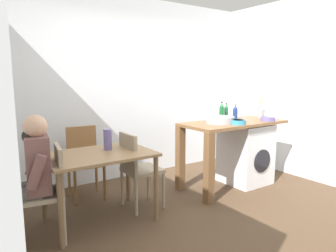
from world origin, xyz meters
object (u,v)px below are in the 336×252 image
object	(u,v)px
chair_spare_by_wall	(84,158)
mixing_bowl	(238,122)
utensil_crock	(261,113)
bottle_tall_green	(222,112)
colander	(268,119)
dining_table	(99,162)
seated_person	(28,174)
vase	(108,139)
bottle_squat_brown	(226,112)
bottle_clear_small	(235,113)
chair_opposite	(137,166)
chair_person_seat	(48,188)
washing_machine	(245,153)

from	to	relation	value
chair_spare_by_wall	mixing_bowl	distance (m)	2.04
mixing_bowl	utensil_crock	bearing A→B (deg)	18.25
bottle_tall_green	colander	world-z (taller)	bottle_tall_green
dining_table	seated_person	distance (m)	0.71
chair_spare_by_wall	vase	bearing A→B (deg)	98.97
seated_person	bottle_squat_brown	size ratio (longest dim) A/B	5.10
dining_table	bottle_clear_small	xyz separation A→B (m)	(2.15, 0.13, 0.37)
chair_opposite	chair_spare_by_wall	xyz separation A→B (m)	(-0.37, 0.72, 0.00)
chair_person_seat	vase	bearing A→B (deg)	-64.51
bottle_clear_small	colander	bearing A→B (deg)	-55.02
chair_spare_by_wall	bottle_clear_small	distance (m)	2.20
dining_table	utensil_crock	bearing A→B (deg)	0.47
washing_machine	mixing_bowl	size ratio (longest dim) A/B	4.19
seated_person	colander	bearing A→B (deg)	-84.35
chair_spare_by_wall	bottle_squat_brown	distance (m)	2.09
bottle_squat_brown	vase	size ratio (longest dim) A/B	1.03
chair_opposite	washing_machine	xyz separation A→B (m)	(1.75, -0.08, -0.08)
seated_person	vase	xyz separation A→B (m)	(0.86, 0.19, 0.18)
chair_person_seat	bottle_tall_green	xyz separation A→B (m)	(2.48, 0.29, 0.53)
chair_person_seat	chair_opposite	bearing A→B (deg)	-72.39
chair_opposite	seated_person	world-z (taller)	seated_person
chair_opposite	colander	bearing A→B (deg)	81.61
bottle_clear_small	vase	size ratio (longest dim) A/B	0.95
bottle_clear_small	seated_person	bearing A→B (deg)	-175.74
bottle_tall_green	mixing_bowl	size ratio (longest dim) A/B	1.28
chair_spare_by_wall	bottle_clear_small	world-z (taller)	bottle_clear_small
chair_person_seat	vase	xyz separation A→B (m)	(0.70, 0.21, 0.35)
chair_person_seat	seated_person	world-z (taller)	seated_person
bottle_tall_green	bottle_squat_brown	distance (m)	0.13
mixing_bowl	colander	world-z (taller)	mixing_bowl
chair_opposite	utensil_crock	bearing A→B (deg)	89.61
washing_machine	bottle_clear_small	world-z (taller)	bottle_clear_small
chair_opposite	washing_machine	distance (m)	1.75
seated_person	colander	xyz separation A→B (m)	(3.12, -0.16, 0.28)
dining_table	bottle_squat_brown	world-z (taller)	bottle_squat_brown
washing_machine	bottle_tall_green	world-z (taller)	bottle_tall_green
bottle_squat_brown	utensil_crock	xyz separation A→B (m)	(0.53, -0.20, -0.04)
bottle_tall_green	colander	bearing A→B (deg)	-41.95
seated_person	vase	distance (m)	0.89
bottle_clear_small	utensil_crock	distance (m)	0.46
chair_person_seat	washing_machine	world-z (taller)	chair_person_seat
seated_person	bottle_squat_brown	world-z (taller)	seated_person
utensil_crock	washing_machine	bearing A→B (deg)	-171.90
dining_table	chair_person_seat	xyz separation A→B (m)	(-0.55, -0.11, -0.14)
bottle_tall_green	colander	size ratio (longest dim) A/B	1.32
dining_table	washing_machine	xyz separation A→B (m)	(2.22, -0.03, -0.21)
washing_machine	bottle_tall_green	xyz separation A→B (m)	(-0.29, 0.21, 0.61)
bottle_tall_green	utensil_crock	xyz separation A→B (m)	(0.66, -0.16, -0.05)
chair_person_seat	seated_person	bearing A→B (deg)	90.00
seated_person	bottle_clear_small	bearing A→B (deg)	-77.12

